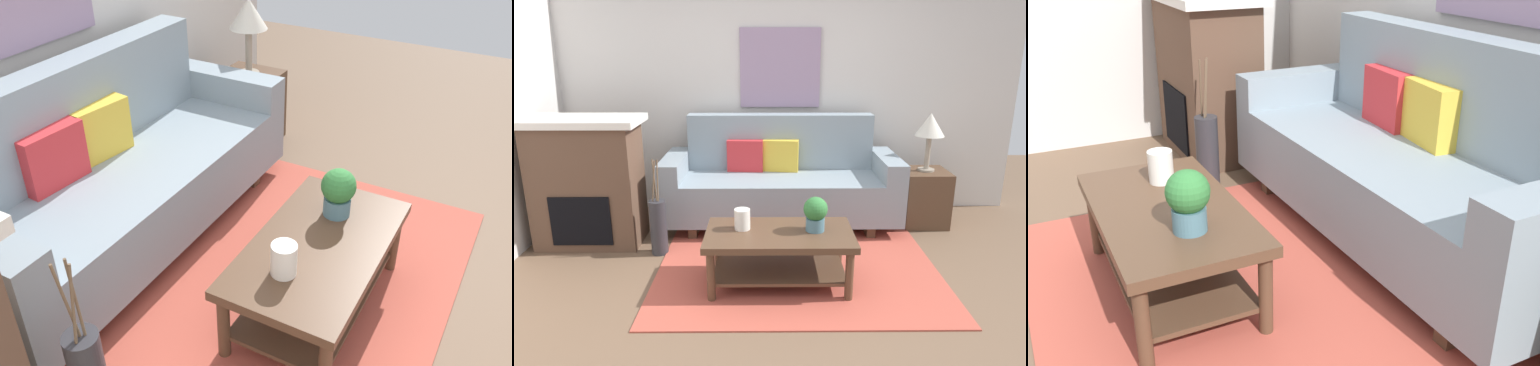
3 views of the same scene
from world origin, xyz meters
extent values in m
plane|color=brown|center=(0.00, 0.00, 0.00)|extent=(8.81, 8.81, 0.00)
cube|color=silver|center=(0.00, 1.99, 1.35)|extent=(4.81, 0.10, 2.70)
cube|color=#B24C3D|center=(0.00, 0.50, 0.01)|extent=(2.26, 1.89, 0.01)
cube|color=gray|center=(-0.11, 1.39, 0.32)|extent=(1.88, 0.84, 0.40)
cube|color=gray|center=(-0.11, 1.71, 0.80)|extent=(1.88, 0.20, 0.56)
cube|color=gray|center=(-1.15, 1.39, 0.42)|extent=(0.20, 0.84, 0.60)
cube|color=gray|center=(0.93, 1.39, 0.42)|extent=(0.20, 0.84, 0.60)
cube|color=#513826|center=(-0.95, 1.39, 0.06)|extent=(0.08, 0.74, 0.12)
cube|color=#513826|center=(0.73, 1.39, 0.06)|extent=(0.08, 0.74, 0.12)
cube|color=red|center=(-0.46, 1.58, 0.68)|extent=(0.37, 0.15, 0.32)
cube|color=gold|center=(-0.11, 1.58, 0.68)|extent=(0.37, 0.17, 0.32)
cube|color=#513826|center=(-0.16, 0.19, 0.41)|extent=(1.10, 0.60, 0.05)
cube|color=#513826|center=(-0.16, 0.19, 0.12)|extent=(0.98, 0.50, 0.02)
cylinder|color=#513826|center=(-0.65, -0.06, 0.19)|extent=(0.06, 0.06, 0.38)
cylinder|color=#513826|center=(0.33, -0.06, 0.19)|extent=(0.06, 0.06, 0.38)
cylinder|color=#513826|center=(-0.65, 0.44, 0.19)|extent=(0.06, 0.06, 0.38)
cylinder|color=#513826|center=(0.33, 0.44, 0.19)|extent=(0.06, 0.06, 0.38)
cylinder|color=white|center=(-0.43, 0.24, 0.51)|extent=(0.12, 0.12, 0.16)
cylinder|color=slate|center=(0.11, 0.21, 0.48)|extent=(0.14, 0.14, 0.10)
sphere|color=#317537|center=(0.11, 0.21, 0.60)|extent=(0.18, 0.18, 0.18)
cube|color=#513826|center=(1.33, 1.42, 0.28)|extent=(0.44, 0.44, 0.56)
cylinder|color=gray|center=(1.33, 1.42, 0.57)|extent=(0.16, 0.16, 0.02)
cylinder|color=gray|center=(1.33, 1.42, 0.74)|extent=(0.05, 0.05, 0.35)
cone|color=beige|center=(1.33, 1.42, 1.02)|extent=(0.28, 0.28, 0.22)
cube|color=brown|center=(-1.86, 0.99, 0.55)|extent=(0.90, 0.50, 1.10)
cube|color=black|center=(-1.86, 0.74, 0.30)|extent=(0.52, 0.02, 0.44)
cube|color=silver|center=(-1.86, 0.99, 1.13)|extent=(1.02, 0.58, 0.06)
cylinder|color=#2D2D33|center=(-1.19, 0.74, 0.24)|extent=(0.14, 0.14, 0.49)
cylinder|color=brown|center=(-1.17, 0.74, 0.67)|extent=(0.02, 0.04, 0.36)
cylinder|color=brown|center=(-1.20, 0.75, 0.67)|extent=(0.04, 0.05, 0.36)
cylinder|color=brown|center=(-1.20, 0.72, 0.67)|extent=(0.05, 0.02, 0.36)
cube|color=gray|center=(-0.11, 1.92, 1.53)|extent=(0.83, 0.03, 0.80)
camera|label=1|loc=(-2.16, -0.56, 2.10)|focal=38.89mm
camera|label=2|loc=(-0.26, -3.01, 1.78)|focal=32.54mm
camera|label=3|loc=(2.16, -0.39, 1.54)|focal=41.10mm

